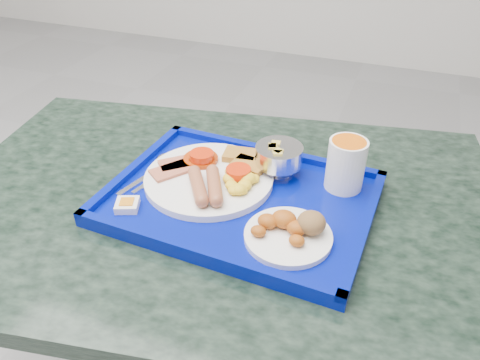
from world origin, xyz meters
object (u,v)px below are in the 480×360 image
object	(u,v)px
tray	(240,199)
fruit_bowl	(279,156)
main_plate	(213,176)
bread_plate	(291,230)
juice_cup	(346,163)
table	(221,263)

from	to	relation	value
tray	fruit_bowl	size ratio (longest dim) A/B	5.33
main_plate	fruit_bowl	xyz separation A→B (m)	(0.12, 0.08, 0.03)
bread_plate	juice_cup	world-z (taller)	juice_cup
tray	juice_cup	bearing A→B (deg)	30.34
fruit_bowl	juice_cup	size ratio (longest dim) A/B	0.93
bread_plate	tray	bearing A→B (deg)	147.69
main_plate	fruit_bowl	world-z (taller)	fruit_bowl
table	main_plate	size ratio (longest dim) A/B	4.71
tray	table	bearing A→B (deg)	177.22
main_plate	fruit_bowl	bearing A→B (deg)	32.96
bread_plate	fruit_bowl	size ratio (longest dim) A/B	1.57
table	bread_plate	size ratio (longest dim) A/B	8.03
table	fruit_bowl	world-z (taller)	fruit_bowl
main_plate	juice_cup	xyz separation A→B (m)	(0.25, 0.08, 0.04)
main_plate	bread_plate	world-z (taller)	bread_plate
table	fruit_bowl	bearing A→B (deg)	47.61
fruit_bowl	tray	bearing A→B (deg)	-113.85
table	bread_plate	distance (m)	0.29
table	juice_cup	xyz separation A→B (m)	(0.23, 0.10, 0.25)
fruit_bowl	table	bearing A→B (deg)	-132.39
tray	bread_plate	distance (m)	0.15
main_plate	bread_plate	bearing A→B (deg)	-28.84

